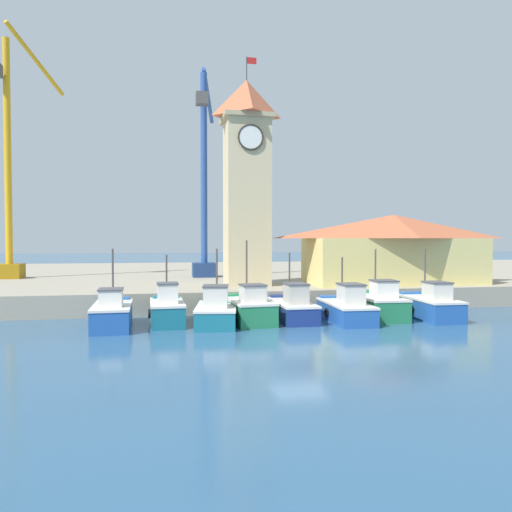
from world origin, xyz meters
The scene contains 14 objects.
ground_plane centered at (0.00, 0.00, 0.00)m, with size 300.00×300.00×0.00m, color #2D567A.
quay_wharf centered at (0.00, 27.85, 0.69)m, with size 120.00×40.00×1.37m, color #9E937F.
fishing_boat_far_left centered at (-8.80, 4.40, 0.76)m, with size 2.09×4.74×4.10m.
fishing_boat_left_outer centered at (-5.99, 5.04, 0.79)m, with size 1.97×4.17×3.74m.
fishing_boat_left_inner centered at (-3.39, 4.35, 0.72)m, with size 2.79×4.97×4.08m.
fishing_boat_mid_left centered at (-1.51, 4.80, 0.78)m, with size 2.44×4.65×4.54m.
fishing_boat_center centered at (1.04, 5.12, 0.72)m, with size 2.03×5.03×3.82m.
fishing_boat_mid_right centered at (3.88, 4.14, 0.72)m, with size 2.17×5.24×3.57m.
fishing_boat_right_inner centered at (6.15, 4.79, 0.80)m, with size 2.35×4.51×4.02m.
fishing_boat_right_outer centered at (8.99, 4.10, 0.77)m, with size 2.13×4.85×4.03m.
clock_tower centered at (-0.36, 12.43, 8.95)m, with size 3.49×3.49×15.95m.
warehouse_right centered at (10.36, 11.60, 3.94)m, with size 12.89×5.54×5.01m.
port_crane_near centered at (-2.65, 20.74, 8.21)m, with size 2.59×9.12×17.84m.
port_crane_far centered at (-18.53, 21.99, 9.21)m, with size 4.55×7.51×21.08m.
Camera 1 is at (-6.23, -22.25, 4.59)m, focal length 35.00 mm.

